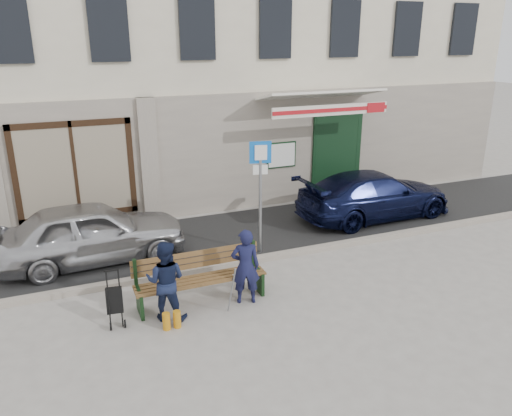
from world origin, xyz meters
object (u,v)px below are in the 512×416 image
car_silver (92,232)px  bench (198,279)px  car_navy (375,195)px  man (245,266)px  stroller (115,301)px  woman (166,281)px  parking_sign (260,180)px

car_silver → bench: (1.60, -2.56, -0.21)m
car_navy → man: size_ratio=3.01×
car_navy → man: (-4.82, -2.91, 0.09)m
man → stroller: bearing=11.4°
woman → car_silver: bearing=-43.7°
bench → car_silver: bearing=122.0°
parking_sign → woman: bearing=-130.2°
bench → man: 0.89m
car_navy → parking_sign: bearing=102.5°
stroller → parking_sign: bearing=34.4°
bench → woman: woman is taller
car_silver → man: man is taller
car_silver → car_navy: size_ratio=0.91×
woman → bench: bearing=-126.4°
man → car_navy: bearing=-133.6°
car_navy → bench: size_ratio=1.79×
car_silver → bench: bearing=-150.6°
parking_sign → bench: parking_sign is taller
stroller → bench: bearing=12.9°
car_navy → bench: 6.18m
car_navy → man: bearing=118.9°
man → bench: bearing=-6.3°
stroller → car_silver: bearing=99.0°
car_navy → stroller: car_navy is taller
car_navy → woman: size_ratio=3.02×
woman → stroller: size_ratio=1.51×
woman → stroller: (-0.85, 0.15, -0.30)m
car_silver → bench: 3.03m
stroller → woman: bearing=-3.4°
car_silver → stroller: (0.10, -2.72, -0.25)m
car_silver → parking_sign: bearing=-107.8°
parking_sign → woman: (-2.55, -1.93, -0.98)m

